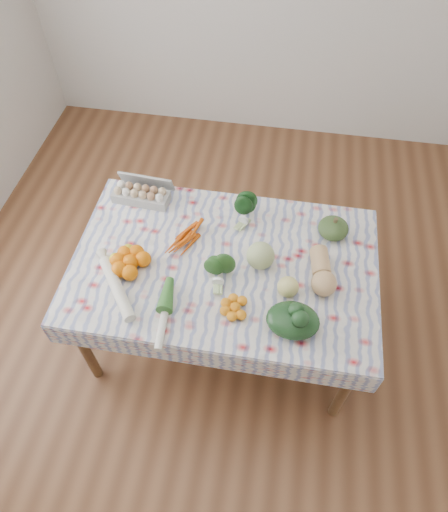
{
  "coord_description": "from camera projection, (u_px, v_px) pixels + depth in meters",
  "views": [
    {
      "loc": [
        0.24,
        -1.46,
        2.76
      ],
      "look_at": [
        0.0,
        0.0,
        0.82
      ],
      "focal_mm": 32.0,
      "sensor_mm": 36.0,
      "label": 1
    }
  ],
  "objects": [
    {
      "name": "leek",
      "position": [
        164.0,
        315.0,
        2.26
      ],
      "size": [
        0.07,
        0.38,
        0.04
      ],
      "primitive_type": "cylinder",
      "rotation": [
        1.57,
        0.0,
        0.08
      ],
      "color": "silver",
      "rests_on": "tablecloth"
    },
    {
      "name": "kale_bunch",
      "position": [
        248.0,
        211.0,
        2.61
      ],
      "size": [
        0.21,
        0.2,
        0.15
      ],
      "primitive_type": "ellipsoid",
      "rotation": [
        0.0,
        0.0,
        -0.4
      ],
      "color": "#113712",
      "rests_on": "tablecloth"
    },
    {
      "name": "carrot_bunch",
      "position": [
        186.0,
        240.0,
        2.55
      ],
      "size": [
        0.24,
        0.22,
        0.04
      ],
      "primitive_type": "cube",
      "rotation": [
        0.0,
        0.0,
        -0.14
      ],
      "color": "#CA4C09",
      "rests_on": "tablecloth"
    },
    {
      "name": "orange_cluster",
      "position": [
        130.0,
        262.0,
        2.43
      ],
      "size": [
        0.36,
        0.36,
        0.09
      ],
      "primitive_type": "cube",
      "rotation": [
        0.0,
        0.0,
        -0.43
      ],
      "color": "orange",
      "rests_on": "tablecloth"
    },
    {
      "name": "egg_carton",
      "position": [
        141.0,
        195.0,
        2.73
      ],
      "size": [
        0.35,
        0.16,
        0.09
      ],
      "primitive_type": "cube",
      "rotation": [
        0.0,
        0.0,
        -0.07
      ],
      "color": "#A2A29D",
      "rests_on": "tablecloth"
    },
    {
      "name": "tablecloth",
      "position": [
        224.0,
        263.0,
        2.49
      ],
      "size": [
        1.66,
        1.06,
        0.01
      ],
      "primitive_type": "cube",
      "color": "silver",
      "rests_on": "dining_table"
    },
    {
      "name": "daikon",
      "position": [
        117.0,
        288.0,
        2.35
      ],
      "size": [
        0.3,
        0.38,
        0.06
      ],
      "primitive_type": "cylinder",
      "rotation": [
        1.57,
        0.0,
        0.63
      ],
      "color": "silver",
      "rests_on": "tablecloth"
    },
    {
      "name": "spinach_bag",
      "position": [
        293.0,
        320.0,
        2.2
      ],
      "size": [
        0.29,
        0.25,
        0.12
      ],
      "primitive_type": "ellipsoid",
      "rotation": [
        0.0,
        0.0,
        -0.15
      ],
      "color": "black",
      "rests_on": "tablecloth"
    },
    {
      "name": "kabocha_squash",
      "position": [
        333.0,
        228.0,
        2.56
      ],
      "size": [
        0.22,
        0.22,
        0.11
      ],
      "primitive_type": "ellipsoid",
      "rotation": [
        0.0,
        0.0,
        -0.34
      ],
      "color": "#3C5728",
      "rests_on": "tablecloth"
    },
    {
      "name": "cabbage",
      "position": [
        260.0,
        256.0,
        2.42
      ],
      "size": [
        0.16,
        0.16,
        0.15
      ],
      "primitive_type": "sphere",
      "rotation": [
        0.0,
        0.0,
        0.02
      ],
      "color": "#A7B875",
      "rests_on": "tablecloth"
    },
    {
      "name": "broccoli",
      "position": [
        220.0,
        272.0,
        2.38
      ],
      "size": [
        0.15,
        0.15,
        0.11
      ],
      "primitive_type": "ellipsoid",
      "rotation": [
        0.0,
        0.0,
        0.01
      ],
      "color": "#224F1B",
      "rests_on": "tablecloth"
    },
    {
      "name": "mandarin_cluster",
      "position": [
        235.0,
        307.0,
        2.28
      ],
      "size": [
        0.2,
        0.2,
        0.06
      ],
      "primitive_type": "cube",
      "rotation": [
        0.0,
        0.0,
        0.09
      ],
      "color": "orange",
      "rests_on": "tablecloth"
    },
    {
      "name": "ground",
      "position": [
        224.0,
        329.0,
        3.09
      ],
      "size": [
        4.5,
        4.5,
        0.0
      ],
      "primitive_type": "plane",
      "color": "brown",
      "rests_on": "ground"
    },
    {
      "name": "dining_table",
      "position": [
        224.0,
        271.0,
        2.55
      ],
      "size": [
        1.6,
        1.0,
        0.75
      ],
      "color": "brown",
      "rests_on": "ground"
    },
    {
      "name": "grapefruit",
      "position": [
        288.0,
        287.0,
        2.32
      ],
      "size": [
        0.12,
        0.12,
        0.11
      ],
      "primitive_type": "sphere",
      "rotation": [
        0.0,
        0.0,
        -0.04
      ],
      "color": "#D2CA70",
      "rests_on": "tablecloth"
    },
    {
      "name": "butternut_squash",
      "position": [
        322.0,
        270.0,
        2.37
      ],
      "size": [
        0.17,
        0.3,
        0.13
      ],
      "primitive_type": "ellipsoid",
      "rotation": [
        0.0,
        0.0,
        0.16
      ],
      "color": "tan",
      "rests_on": "tablecloth"
    }
  ]
}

